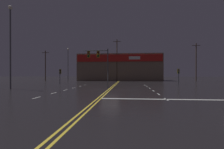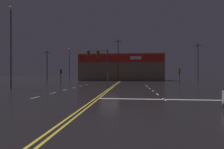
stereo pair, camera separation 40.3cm
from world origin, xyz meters
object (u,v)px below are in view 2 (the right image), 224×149
at_px(traffic_signal_median, 98,58).
at_px(traffic_signal_corner_northwest, 61,73).
at_px(traffic_signal_corner_northeast, 179,73).
at_px(streetlight_near_right, 69,60).
at_px(streetlight_near_left, 11,38).

height_order(traffic_signal_median, traffic_signal_corner_northwest, traffic_signal_median).
relative_size(traffic_signal_corner_northeast, streetlight_near_right, 0.32).
xyz_separation_m(traffic_signal_corner_northwest, traffic_signal_corner_northeast, (24.11, 0.33, 0.04)).
bearing_deg(traffic_signal_corner_northeast, traffic_signal_corner_northwest, -179.21).
bearing_deg(traffic_signal_corner_northwest, traffic_signal_median, -45.05).
distance_m(traffic_signal_corner_northwest, streetlight_near_left, 13.59).
height_order(traffic_signal_corner_northwest, streetlight_near_left, streetlight_near_left).
relative_size(traffic_signal_corner_northeast, streetlight_near_left, 0.27).
height_order(traffic_signal_median, streetlight_near_right, streetlight_near_right).
bearing_deg(streetlight_near_right, streetlight_near_left, -86.82).
height_order(traffic_signal_corner_northeast, streetlight_near_left, streetlight_near_left).
bearing_deg(traffic_signal_corner_northeast, streetlight_near_right, 151.53).
xyz_separation_m(streetlight_near_left, streetlight_near_right, (-1.55, 27.89, -0.99)).
bearing_deg(traffic_signal_median, streetlight_near_left, -166.71).
xyz_separation_m(traffic_signal_corner_northeast, streetlight_near_right, (-27.79, 15.07, 3.90)).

